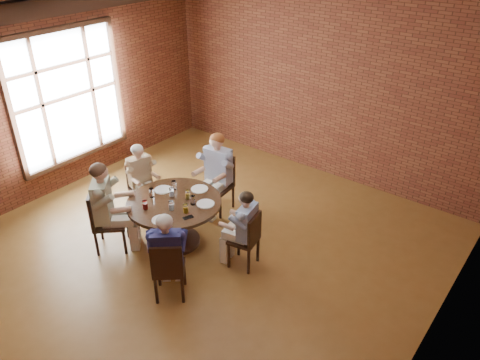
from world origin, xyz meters
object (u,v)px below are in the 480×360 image
Objects in this scene: diner_b at (216,174)px; diner_c at (142,180)px; diner_e at (168,256)px; diner_d at (108,207)px; chair_b at (220,180)px; smartphone at (188,217)px; chair_e at (168,268)px; dining_table at (175,214)px; chair_c at (141,185)px; chair_d at (103,218)px; diner_a at (244,229)px; chair_a at (248,238)px.

diner_b reaches higher than diner_c.
diner_e is at bearing -72.49° from diner_b.
chair_b is at bearing -60.78° from diner_d.
diner_c reaches higher than smartphone.
chair_e is at bearing 90.00° from diner_e.
diner_d reaches higher than dining_table.
chair_d reaches higher than chair_c.
diner_a reaches higher than smartphone.
chair_c reaches higher than smartphone.
smartphone is (1.50, -0.47, 0.14)m from diner_c.
diner_b is at bearing -136.33° from diner_a.
diner_b reaches higher than chair_b.
diner_a is 0.96× the size of diner_e.
smartphone is (0.57, -1.28, 0.06)m from diner_b.
diner_d is (0.35, -0.94, 0.09)m from diner_c.
smartphone is (1.57, -0.49, 0.27)m from chair_c.
diner_d is 9.70× the size of smartphone.
chair_a is 0.72× the size of diner_a.
diner_a reaches higher than dining_table.
diner_d is 1.50m from chair_e.
diner_a is (-0.07, -0.01, 0.13)m from chair_a.
diner_b is 1.13× the size of diner_c.
diner_d is (0.07, 0.07, 0.18)m from chair_d.
chair_a is 0.69× the size of diner_e.
diner_e is (-0.46, -1.08, 0.16)m from chair_a.
smartphone is (1.15, 0.47, 0.05)m from diner_d.
diner_a is at bearing -106.89° from chair_d.
diner_b is 1.09× the size of diner_e.
diner_a is 0.88× the size of diner_b.
smartphone is at bearing -92.11° from chair_c.
diner_a is at bearing -43.73° from chair_b.
chair_b is 0.69× the size of diner_d.
diner_d is (-1.88, -0.89, 0.23)m from chair_a.
chair_c is 2.24m from chair_e.
diner_d is 1.43m from diner_e.
diner_a is at bearing -90.00° from chair_a.
diner_c is 1.01m from diner_d.
chair_d is at bearing -114.49° from chair_b.
chair_a is 0.90× the size of chair_b.
chair_a is (1.18, 0.23, -0.05)m from dining_table.
chair_c is (-0.98, -0.88, -0.04)m from chair_b.
diner_d reaches higher than chair_c.
diner_a is 0.79m from smartphone.
chair_e is at bearing -107.37° from chair_c.
diner_b is at bearing 95.98° from dining_table.
chair_d reaches higher than chair_b.
chair_b is at bearing -32.99° from chair_c.
chair_a is at bearing 90.00° from diner_a.
chair_e reaches higher than chair_a.
chair_d is (-1.95, -0.96, 0.05)m from chair_a.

